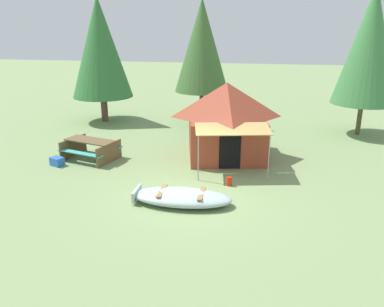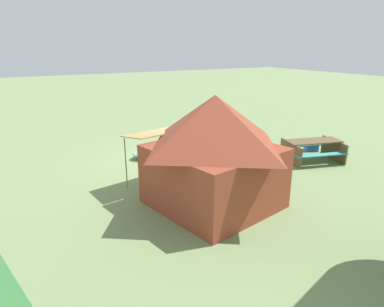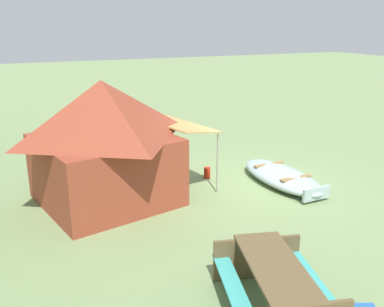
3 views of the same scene
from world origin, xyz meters
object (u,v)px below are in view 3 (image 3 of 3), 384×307
canvas_cabin_tent (104,141)px  picnic_table (274,282)px  fuel_can (207,173)px  beached_rowboat (282,176)px

canvas_cabin_tent → picnic_table: canvas_cabin_tent is taller
picnic_table → fuel_can: size_ratio=7.61×
picnic_table → fuel_can: 5.69m
beached_rowboat → fuel_can: 2.01m
beached_rowboat → picnic_table: 5.28m
fuel_can → beached_rowboat: bearing=-128.6°
beached_rowboat → canvas_cabin_tent: (0.86, 4.44, 1.29)m
picnic_table → canvas_cabin_tent: bearing=13.5°
canvas_cabin_tent → picnic_table: size_ratio=2.00×
beached_rowboat → fuel_can: beached_rowboat is taller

